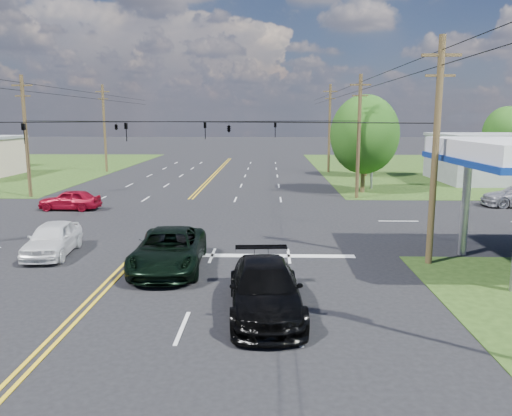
{
  "coord_description": "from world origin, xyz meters",
  "views": [
    {
      "loc": [
        6.07,
        -17.99,
        6.2
      ],
      "look_at": [
        5.45,
        6.0,
        1.87
      ],
      "focal_mm": 35.0,
      "sensor_mm": 36.0,
      "label": 1
    }
  ],
  "objects_px": {
    "tree_right_a": "(364,135)",
    "pickup_white": "(53,239)",
    "pickup_dkgreen": "(169,250)",
    "pole_se": "(436,150)",
    "pole_ne": "(359,135)",
    "suv_black": "(265,289)",
    "pole_left_far": "(104,127)",
    "tree_right_b": "(367,137)",
    "tree_far_r": "(506,133)",
    "pole_right_far": "(329,127)",
    "pole_nw": "(26,135)",
    "retail_ne": "(511,159)"
  },
  "relations": [
    {
      "from": "pole_left_far",
      "to": "pickup_white",
      "type": "relative_size",
      "value": 2.23
    },
    {
      "from": "retail_ne",
      "to": "tree_far_r",
      "type": "xyz_separation_m",
      "value": [
        4.0,
        10.0,
        2.34
      ]
    },
    {
      "from": "pole_nw",
      "to": "pole_ne",
      "type": "height_order",
      "value": "same"
    },
    {
      "from": "pole_right_far",
      "to": "pole_nw",
      "type": "bearing_deg",
      "value": -143.84
    },
    {
      "from": "suv_black",
      "to": "pole_se",
      "type": "bearing_deg",
      "value": 35.58
    },
    {
      "from": "pickup_dkgreen",
      "to": "suv_black",
      "type": "relative_size",
      "value": 1.06
    },
    {
      "from": "tree_far_r",
      "to": "pickup_dkgreen",
      "type": "xyz_separation_m",
      "value": [
        -32.06,
        -40.06,
        -3.72
      ]
    },
    {
      "from": "tree_right_b",
      "to": "suv_black",
      "type": "xyz_separation_m",
      "value": [
        -10.52,
        -38.76,
        -3.4
      ]
    },
    {
      "from": "tree_right_a",
      "to": "suv_black",
      "type": "height_order",
      "value": "tree_right_a"
    },
    {
      "from": "tree_right_b",
      "to": "tree_far_r",
      "type": "relative_size",
      "value": 0.93
    },
    {
      "from": "retail_ne",
      "to": "tree_right_b",
      "type": "relative_size",
      "value": 1.98
    },
    {
      "from": "pole_se",
      "to": "pickup_dkgreen",
      "type": "xyz_separation_m",
      "value": [
        -11.06,
        -1.06,
        -4.09
      ]
    },
    {
      "from": "tree_right_b",
      "to": "tree_right_a",
      "type": "bearing_deg",
      "value": -101.77
    },
    {
      "from": "pole_right_far",
      "to": "suv_black",
      "type": "xyz_separation_m",
      "value": [
        -7.02,
        -42.76,
        -4.36
      ]
    },
    {
      "from": "tree_right_a",
      "to": "pole_nw",
      "type": "bearing_deg",
      "value": -173.66
    },
    {
      "from": "suv_black",
      "to": "pole_nw",
      "type": "bearing_deg",
      "value": 124.84
    },
    {
      "from": "pickup_dkgreen",
      "to": "pole_se",
      "type": "bearing_deg",
      "value": 2.77
    },
    {
      "from": "tree_right_b",
      "to": "pickup_white",
      "type": "bearing_deg",
      "value": -122.43
    },
    {
      "from": "retail_ne",
      "to": "tree_right_a",
      "type": "relative_size",
      "value": 1.71
    },
    {
      "from": "pole_nw",
      "to": "pole_right_far",
      "type": "distance_m",
      "value": 32.2
    },
    {
      "from": "pole_left_far",
      "to": "tree_right_b",
      "type": "height_order",
      "value": "pole_left_far"
    },
    {
      "from": "pickup_dkgreen",
      "to": "suv_black",
      "type": "distance_m",
      "value": 6.2
    },
    {
      "from": "pole_left_far",
      "to": "retail_ne",
      "type": "bearing_deg",
      "value": -10.54
    },
    {
      "from": "pole_nw",
      "to": "tree_far_r",
      "type": "relative_size",
      "value": 1.25
    },
    {
      "from": "pole_se",
      "to": "pickup_white",
      "type": "height_order",
      "value": "pole_se"
    },
    {
      "from": "retail_ne",
      "to": "tree_far_r",
      "type": "distance_m",
      "value": 11.02
    },
    {
      "from": "retail_ne",
      "to": "tree_right_a",
      "type": "xyz_separation_m",
      "value": [
        -16.0,
        -8.0,
        2.67
      ]
    },
    {
      "from": "tree_right_a",
      "to": "retail_ne",
      "type": "bearing_deg",
      "value": 26.57
    },
    {
      "from": "pole_se",
      "to": "pickup_white",
      "type": "relative_size",
      "value": 2.12
    },
    {
      "from": "pole_se",
      "to": "pole_nw",
      "type": "height_order",
      "value": "same"
    },
    {
      "from": "retail_ne",
      "to": "tree_right_a",
      "type": "bearing_deg",
      "value": -153.43
    },
    {
      "from": "pole_se",
      "to": "tree_far_r",
      "type": "relative_size",
      "value": 1.25
    },
    {
      "from": "pole_se",
      "to": "pole_ne",
      "type": "xyz_separation_m",
      "value": [
        0.0,
        18.0,
        0.0
      ]
    },
    {
      "from": "pole_left_far",
      "to": "pickup_white",
      "type": "bearing_deg",
      "value": -75.72
    },
    {
      "from": "tree_right_b",
      "to": "suv_black",
      "type": "height_order",
      "value": "tree_right_b"
    },
    {
      "from": "tree_right_a",
      "to": "pickup_white",
      "type": "height_order",
      "value": "tree_right_a"
    },
    {
      "from": "pole_ne",
      "to": "tree_right_b",
      "type": "distance_m",
      "value": 15.42
    },
    {
      "from": "tree_right_a",
      "to": "pickup_white",
      "type": "xyz_separation_m",
      "value": [
        -17.84,
        -20.0,
        -4.1
      ]
    },
    {
      "from": "pole_se",
      "to": "pole_right_far",
      "type": "xyz_separation_m",
      "value": [
        0.0,
        37.0,
        0.25
      ]
    },
    {
      "from": "pole_se",
      "to": "pickup_white",
      "type": "xyz_separation_m",
      "value": [
        -16.84,
        1.0,
        -4.15
      ]
    },
    {
      "from": "pole_left_far",
      "to": "tree_right_b",
      "type": "xyz_separation_m",
      "value": [
        29.5,
        -4.0,
        -0.95
      ]
    },
    {
      "from": "pole_nw",
      "to": "pickup_white",
      "type": "xyz_separation_m",
      "value": [
        9.16,
        -17.0,
        -4.15
      ]
    },
    {
      "from": "tree_far_r",
      "to": "pickup_white",
      "type": "height_order",
      "value": "tree_far_r"
    },
    {
      "from": "tree_right_a",
      "to": "tree_right_b",
      "type": "relative_size",
      "value": 1.15
    },
    {
      "from": "pole_ne",
      "to": "tree_right_a",
      "type": "height_order",
      "value": "pole_ne"
    },
    {
      "from": "pole_se",
      "to": "pole_ne",
      "type": "height_order",
      "value": "same"
    },
    {
      "from": "pole_nw",
      "to": "tree_right_b",
      "type": "height_order",
      "value": "pole_nw"
    },
    {
      "from": "retail_ne",
      "to": "pickup_dkgreen",
      "type": "xyz_separation_m",
      "value": [
        -28.06,
        -30.06,
        -1.38
      ]
    },
    {
      "from": "retail_ne",
      "to": "suv_black",
      "type": "relative_size",
      "value": 2.5
    },
    {
      "from": "pickup_white",
      "to": "pole_ne",
      "type": "bearing_deg",
      "value": 39.49
    }
  ]
}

